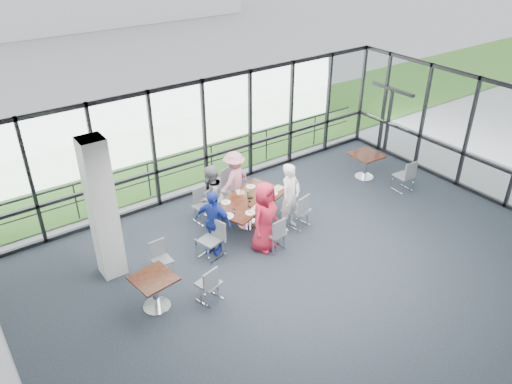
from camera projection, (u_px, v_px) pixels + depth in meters
floor at (326, 282)px, 10.73m from camera, size 12.00×10.00×0.02m
ceiling at (339, 146)px, 9.13m from camera, size 12.00×10.00×0.04m
wall_left at (14, 356)px, 6.90m from camera, size 0.10×10.00×3.20m
curtain_wall_back at (205, 137)px, 13.46m from camera, size 12.00×0.10×3.20m
curtain_wall_right at (502, 146)px, 12.96m from camera, size 0.10×10.00×3.20m
exit_door at (388, 122)px, 15.87m from camera, size 0.12×1.60×2.10m
structural_column at (103, 210)px, 10.23m from camera, size 0.50×0.50×3.20m
apron at (136, 133)px, 17.79m from camera, size 80.00×70.00×0.02m
grass_strip at (161, 152)px, 16.37m from camera, size 80.00×5.00×0.01m
guard_rail at (196, 165)px, 14.43m from camera, size 12.00×0.06×0.06m
main_table at (249, 204)px, 12.32m from camera, size 2.24×1.69×0.75m
side_table_left at (154, 283)px, 9.74m from camera, size 0.87×0.87×0.75m
side_table_right at (366, 158)px, 14.54m from camera, size 0.85×0.85×0.75m
diner_near_left at (264, 217)px, 11.36m from camera, size 0.98×0.81×1.72m
diner_near_right at (290, 197)px, 12.11m from camera, size 0.74×0.62×1.75m
diner_far_left at (211, 197)px, 12.25m from camera, size 0.93×0.79×1.63m
diner_far_right at (234, 180)px, 13.05m from camera, size 1.13×0.80×1.58m
diner_end at (213, 222)px, 11.31m from camera, size 0.90×1.05×1.58m
chair_main_nl at (275, 233)px, 11.56m from camera, size 0.47×0.47×0.86m
chair_main_nr at (299, 210)px, 12.37m from camera, size 0.54×0.54×0.93m
chair_main_fl at (203, 206)px, 12.58m from camera, size 0.48×0.48×0.86m
chair_main_fr at (229, 188)px, 13.28m from camera, size 0.58×0.58×0.96m
chair_main_end at (210, 240)px, 11.25m from camera, size 0.55×0.55×0.92m
chair_spare_la at (209, 283)px, 10.01m from camera, size 0.52×0.52×0.87m
chair_spare_lb at (162, 260)px, 10.71m from camera, size 0.39×0.39×0.80m
chair_spare_r at (403, 176)px, 13.96m from camera, size 0.48×0.48×0.91m
plate_nl at (250, 213)px, 11.71m from camera, size 0.24×0.24×0.01m
plate_nr at (273, 193)px, 12.50m from camera, size 0.24×0.24×0.01m
plate_fl at (226, 202)px, 12.13m from camera, size 0.24×0.24×0.01m
plate_fr at (251, 187)px, 12.80m from camera, size 0.24×0.24×0.01m
plate_end at (228, 216)px, 11.59m from camera, size 0.28×0.28×0.01m
tumbler_a at (250, 204)px, 11.92m from camera, size 0.07×0.07×0.14m
tumbler_b at (263, 194)px, 12.35m from camera, size 0.07×0.07×0.14m
tumbler_c at (242, 192)px, 12.43m from camera, size 0.07×0.07×0.15m
tumbler_d at (234, 211)px, 11.65m from camera, size 0.06×0.06×0.13m
menu_a at (258, 208)px, 11.92m from camera, size 0.39×0.34×0.00m
menu_b at (278, 188)px, 12.74m from camera, size 0.37×0.30×0.00m
menu_c at (240, 192)px, 12.57m from camera, size 0.29×0.33×0.00m
condiment_caddy at (250, 198)px, 12.28m from camera, size 0.10×0.07×0.04m
ketchup_bottle at (248, 194)px, 12.29m from camera, size 0.06×0.06×0.18m
green_bottle at (249, 194)px, 12.28m from camera, size 0.05×0.05×0.20m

